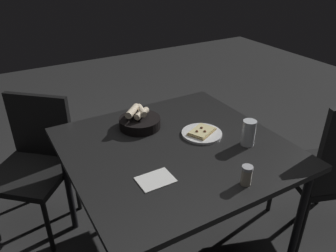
{
  "coord_description": "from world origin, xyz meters",
  "views": [
    {
      "loc": [
        0.76,
        1.25,
        1.65
      ],
      "look_at": [
        -0.0,
        -0.08,
        0.82
      ],
      "focal_mm": 35.31,
      "sensor_mm": 36.0,
      "label": 1
    }
  ],
  "objects": [
    {
      "name": "pepper_shaker",
      "position": [
        -0.1,
        0.42,
        0.78
      ],
      "size": [
        0.05,
        0.05,
        0.09
      ],
      "color": "#BFB299",
      "rests_on": "dining_table"
    },
    {
      "name": "dining_table",
      "position": [
        0.0,
        0.0,
        0.68
      ],
      "size": [
        1.1,
        1.06,
        0.74
      ],
      "color": "black",
      "rests_on": "ground"
    },
    {
      "name": "pizza_plate",
      "position": [
        -0.18,
        -0.02,
        0.75
      ],
      "size": [
        0.22,
        0.22,
        0.04
      ],
      "color": "white",
      "rests_on": "dining_table"
    },
    {
      "name": "ground",
      "position": [
        0.0,
        0.0,
        0.0
      ],
      "size": [
        8.0,
        8.0,
        0.0
      ],
      "primitive_type": "plane",
      "color": "#2C2C2C"
    },
    {
      "name": "napkin",
      "position": [
        0.23,
        0.2,
        0.74
      ],
      "size": [
        0.16,
        0.12,
        0.0
      ],
      "color": "white",
      "rests_on": "dining_table"
    },
    {
      "name": "bread_basket",
      "position": [
        0.07,
        -0.27,
        0.78
      ],
      "size": [
        0.23,
        0.23,
        0.12
      ],
      "color": "black",
      "rests_on": "dining_table"
    },
    {
      "name": "chair_far",
      "position": [
        -0.83,
        0.39,
        0.55
      ],
      "size": [
        0.56,
        0.56,
        0.98
      ],
      "color": "black",
      "rests_on": "ground"
    },
    {
      "name": "chair_near",
      "position": [
        0.62,
        -0.67,
        0.49
      ],
      "size": [
        0.62,
        0.62,
        0.86
      ],
      "color": "black",
      "rests_on": "ground"
    },
    {
      "name": "beer_glass",
      "position": [
        -0.33,
        0.18,
        0.8
      ],
      "size": [
        0.07,
        0.07,
        0.14
      ],
      "color": "silver",
      "rests_on": "dining_table"
    }
  ]
}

